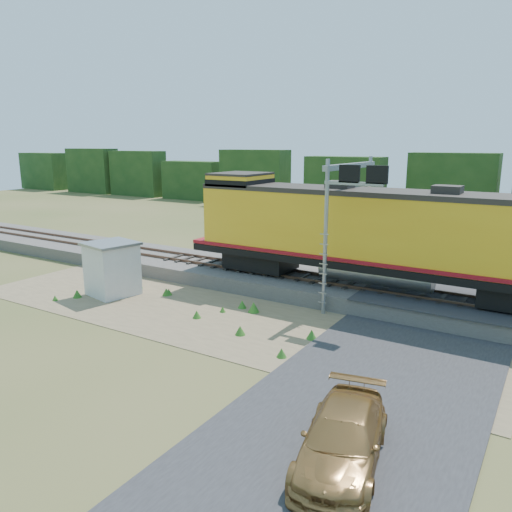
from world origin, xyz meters
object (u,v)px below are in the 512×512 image
Objects in this scene: locomotive at (372,233)px; signal_gantry at (352,196)px; car at (342,439)px; shed at (112,268)px.

signal_gantry is (-0.83, -0.67, 1.81)m from locomotive.
car is at bearing -73.29° from locomotive.
locomotive is 13.46m from shed.
car is (4.70, -12.22, -4.70)m from signal_gantry.
signal_gantry is 13.91m from car.
signal_gantry reaches higher than locomotive.
shed is 0.39× the size of signal_gantry.
signal_gantry is at bearing -141.13° from locomotive.
locomotive is 13.76m from car.
shed is at bearing -154.85° from signal_gantry.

